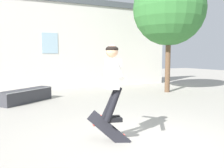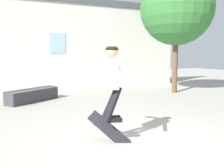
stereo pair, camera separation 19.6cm
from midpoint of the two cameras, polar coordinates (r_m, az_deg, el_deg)
The scene contains 6 objects.
ground_plane at distance 4.47m, azimuth 6.78°, elevation -13.69°, with size 40.00×40.00×0.00m, color #A39E93.
building_backdrop at distance 11.64m, azimuth -13.46°, elevation 9.42°, with size 13.68×0.52×5.51m.
tree_right at distance 10.88m, azimuth 15.09°, elevation 16.27°, with size 2.96×2.96×4.91m.
skate_ledge at distance 8.75m, azimuth -17.03°, elevation -2.45°, with size 1.85×1.54×0.44m.
skater at distance 4.31m, azimuth 1.32°, elevation 1.71°, with size 0.40×1.24×1.32m.
skateboard_flipping at distance 4.57m, azimuth 0.57°, elevation -10.45°, with size 0.67×0.50×0.68m.
Camera 2 is at (-2.09, -3.63, 1.54)m, focal length 40.00 mm.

